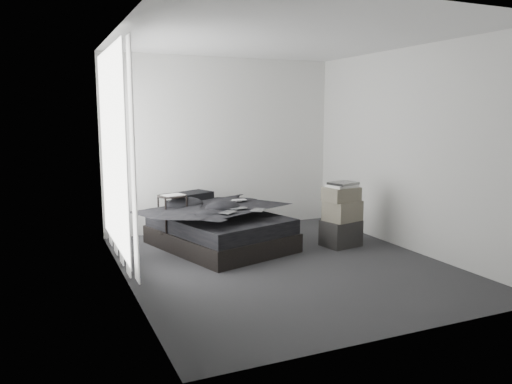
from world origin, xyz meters
name	(u,v)px	position (x,y,z in m)	size (l,w,h in m)	color
floor	(283,264)	(0.00, 0.00, 0.00)	(3.60, 4.20, 0.01)	#2F2F31
ceiling	(285,37)	(0.00, 0.00, 2.60)	(3.60, 4.20, 0.01)	white
wall_back	(222,144)	(0.00, 2.10, 1.30)	(3.60, 0.01, 2.60)	silver
wall_front	(408,175)	(0.00, -2.10, 1.30)	(3.60, 0.01, 2.60)	silver
wall_left	(124,160)	(-1.80, 0.00, 1.30)	(0.01, 4.20, 2.60)	silver
wall_right	(409,150)	(1.80, 0.00, 1.30)	(0.01, 4.20, 2.60)	silver
window_left	(113,150)	(-1.78, 0.90, 1.35)	(0.02, 2.00, 2.30)	white
curtain_left	(117,155)	(-1.73, 0.90, 1.28)	(0.06, 2.12, 2.48)	white
bed	(220,238)	(-0.43, 1.02, 0.12)	(1.34, 1.77, 0.24)	black
mattress	(220,223)	(-0.43, 1.02, 0.33)	(1.29, 1.72, 0.19)	black
duvet	(222,208)	(-0.42, 0.98, 0.53)	(1.30, 1.51, 0.21)	black
pillow_lower	(189,204)	(-0.66, 1.67, 0.49)	(0.53, 0.36, 0.12)	black
pillow_upper	(193,196)	(-0.60, 1.67, 0.61)	(0.50, 0.34, 0.11)	black
laptop	(237,196)	(-0.13, 1.15, 0.65)	(0.28, 0.18, 0.02)	silver
comic_a	(228,207)	(-0.50, 0.51, 0.64)	(0.22, 0.15, 0.01)	black
comic_b	(238,203)	(-0.29, 0.70, 0.64)	(0.22, 0.15, 0.01)	black
comic_c	(258,204)	(-0.11, 0.49, 0.65)	(0.22, 0.15, 0.01)	black
side_stand	(173,222)	(-1.01, 1.25, 0.35)	(0.38, 0.38, 0.70)	black
papers	(173,195)	(-0.99, 1.24, 0.71)	(0.27, 0.20, 0.01)	white
floor_books	(178,245)	(-0.97, 1.12, 0.07)	(0.14, 0.19, 0.14)	black
box_lower	(341,233)	(1.09, 0.43, 0.17)	(0.47, 0.37, 0.35)	black
box_mid	(342,211)	(1.10, 0.43, 0.48)	(0.44, 0.35, 0.27)	#6B6454
box_upper	(341,194)	(1.08, 0.43, 0.71)	(0.42, 0.34, 0.18)	#6B6454
art_book_white	(342,186)	(1.09, 0.43, 0.82)	(0.36, 0.29, 0.04)	silver
art_book_snake	(343,183)	(1.10, 0.43, 0.85)	(0.35, 0.28, 0.03)	silver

